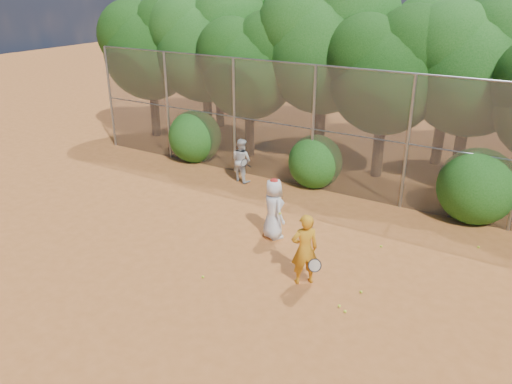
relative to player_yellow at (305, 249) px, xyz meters
The scene contains 23 objects.
ground 1.74m from the player_yellow, 149.52° to the right, with size 80.00×80.00×0.00m, color #AB5C26.
fence_back 5.55m from the player_yellow, 105.26° to the left, with size 20.05×0.09×4.03m.
tree_0 13.34m from the player_yellow, 145.94° to the left, with size 4.38×3.81×6.00m.
tree_1 11.81m from the player_yellow, 136.71° to the left, with size 4.64×4.03×6.35m.
tree_2 9.51m from the player_yellow, 129.17° to the left, with size 3.99×3.47×5.47m.
tree_3 9.40m from the player_yellow, 111.90° to the left, with size 4.89×4.26×6.70m.
tree_4 8.05m from the player_yellow, 95.77° to the left, with size 4.19×3.64×5.73m.
tree_5 9.04m from the player_yellow, 78.05° to the left, with size 4.51×3.92×6.17m.
tree_9 14.11m from the player_yellow, 132.55° to the left, with size 4.83×4.20×6.62m.
tree_10 11.74m from the player_yellow, 112.43° to the left, with size 5.15×4.48×7.06m.
tree_11 10.44m from the player_yellow, 85.65° to the left, with size 4.64×4.03×6.35m.
bush_0 9.17m from the player_yellow, 142.88° to the left, with size 2.00×2.00×2.00m, color #184E13.
bush_1 5.99m from the player_yellow, 112.65° to the left, with size 1.80×1.80×1.80m, color #184E13.
bush_2 6.16m from the player_yellow, 64.04° to the left, with size 2.20×2.20×2.20m, color #184E13.
player_yellow is the anchor object (origin of this frame).
player_teen 2.27m from the player_yellow, 136.97° to the left, with size 0.96×0.88×1.68m.
player_white 6.47m from the player_yellow, 135.26° to the left, with size 0.89×0.80×1.50m.
ball_0 1.43m from the player_yellow, 23.69° to the right, with size 0.07×0.07×0.07m, color #BDD226.
ball_1 2.80m from the player_yellow, 67.86° to the left, with size 0.07×0.07×0.07m, color #BDD226.
ball_2 1.60m from the player_yellow, 25.10° to the right, with size 0.07×0.07×0.07m, color #BDD226.
ball_3 1.54m from the player_yellow, 11.29° to the left, with size 0.07×0.07×0.07m, color #BDD226.
ball_4 2.45m from the player_yellow, 152.77° to the right, with size 0.07×0.07×0.07m, color #BDD226.
ball_5 4.97m from the player_yellow, 49.73° to the left, with size 0.07×0.07×0.07m, color #BDD226.
Camera 1 is at (5.40, -8.07, 6.34)m, focal length 35.00 mm.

